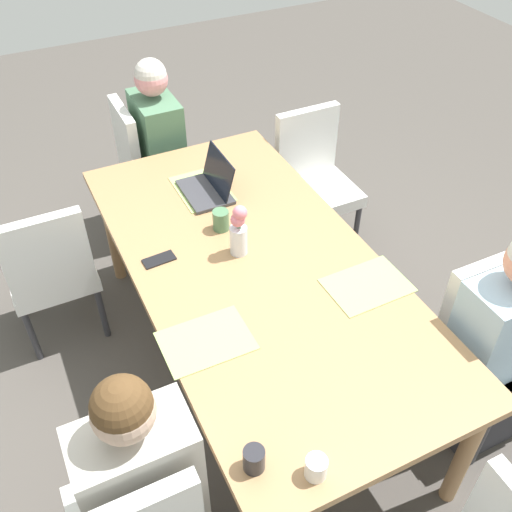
{
  "coord_description": "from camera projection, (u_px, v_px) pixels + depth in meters",
  "views": [
    {
      "loc": [
        -1.78,
        0.87,
        2.56
      ],
      "look_at": [
        0.0,
        0.0,
        0.81
      ],
      "focal_mm": 40.83,
      "sensor_mm": 36.0,
      "label": 1
    }
  ],
  "objects": [
    {
      "name": "placemat_head_right_left_near",
      "position": [
        202.0,
        189.0,
        3.13
      ],
      "size": [
        0.36,
        0.26,
        0.0
      ],
      "primitive_type": "cube",
      "rotation": [
        0.0,
        0.0,
        3.14
      ],
      "color": "#9EBC66",
      "rests_on": "dining_table"
    },
    {
      "name": "phone_black",
      "position": [
        159.0,
        260.0,
        2.7
      ],
      "size": [
        0.08,
        0.15,
        0.01
      ],
      "primitive_type": "cube",
      "rotation": [
        0.0,
        0.0,
        1.63
      ],
      "color": "black",
      "rests_on": "dining_table"
    },
    {
      "name": "chair_near_right_near",
      "position": [
        314.0,
        175.0,
        3.69
      ],
      "size": [
        0.44,
        0.44,
        0.9
      ],
      "color": "silver",
      "rests_on": "ground_plane"
    },
    {
      "name": "placemat_far_left_far",
      "position": [
        206.0,
        341.0,
        2.34
      ],
      "size": [
        0.26,
        0.36,
        0.0
      ],
      "primitive_type": "cube",
      "rotation": [
        0.0,
        0.0,
        -1.58
      ],
      "color": "#9EBC66",
      "rests_on": "dining_table"
    },
    {
      "name": "ground_plane",
      "position": [
        256.0,
        366.0,
        3.18
      ],
      "size": [
        10.0,
        10.0,
        0.0
      ],
      "primitive_type": "plane",
      "color": "#4C4742"
    },
    {
      "name": "person_near_left_mid",
      "position": [
        492.0,
        353.0,
        2.58
      ],
      "size": [
        0.36,
        0.4,
        1.19
      ],
      "color": "#2D2D33",
      "rests_on": "ground_plane"
    },
    {
      "name": "placemat_near_left_mid",
      "position": [
        367.0,
        285.0,
        2.57
      ],
      "size": [
        0.27,
        0.36,
        0.0
      ],
      "primitive_type": "cube",
      "rotation": [
        0.0,
        0.0,
        1.59
      ],
      "color": "#9EBC66",
      "rests_on": "dining_table"
    },
    {
      "name": "person_head_right_left_near",
      "position": [
        161.0,
        159.0,
        3.79
      ],
      "size": [
        0.4,
        0.36,
        1.19
      ],
      "color": "#2D2D33",
      "rests_on": "ground_plane"
    },
    {
      "name": "coffee_mug_near_left",
      "position": [
        221.0,
        220.0,
        2.84
      ],
      "size": [
        0.08,
        0.08,
        0.1
      ],
      "primitive_type": "cylinder",
      "color": "#47704C",
      "rests_on": "dining_table"
    },
    {
      "name": "chair_head_right_left_near",
      "position": [
        147.0,
        160.0,
        3.82
      ],
      "size": [
        0.44,
        0.44,
        0.9
      ],
      "color": "silver",
      "rests_on": "ground_plane"
    },
    {
      "name": "dining_table",
      "position": [
        256.0,
        275.0,
        2.73
      ],
      "size": [
        2.22,
        1.08,
        0.76
      ],
      "color": "#9E754C",
      "rests_on": "ground_plane"
    },
    {
      "name": "coffee_mug_near_right",
      "position": [
        254.0,
        459.0,
        1.9
      ],
      "size": [
        0.07,
        0.07,
        0.09
      ],
      "primitive_type": "cylinder",
      "color": "#232328",
      "rests_on": "dining_table"
    },
    {
      "name": "chair_near_left_mid",
      "position": [
        489.0,
        341.0,
        2.67
      ],
      "size": [
        0.44,
        0.44,
        0.9
      ],
      "color": "silver",
      "rests_on": "ground_plane"
    },
    {
      "name": "chair_far_right_far",
      "position": [
        50.0,
        269.0,
        3.04
      ],
      "size": [
        0.44,
        0.44,
        0.9
      ],
      "color": "silver",
      "rests_on": "ground_plane"
    },
    {
      "name": "coffee_mug_centre_left",
      "position": [
        316.0,
        467.0,
        1.89
      ],
      "size": [
        0.07,
        0.07,
        0.08
      ],
      "primitive_type": "cylinder",
      "color": "white",
      "rests_on": "dining_table"
    },
    {
      "name": "flower_vase",
      "position": [
        239.0,
        230.0,
        2.66
      ],
      "size": [
        0.08,
        0.08,
        0.27
      ],
      "color": "silver",
      "rests_on": "dining_table"
    },
    {
      "name": "person_far_left_far",
      "position": [
        146.0,
        498.0,
        2.09
      ],
      "size": [
        0.36,
        0.4,
        1.19
      ],
      "color": "#2D2D33",
      "rests_on": "ground_plane"
    },
    {
      "name": "laptop_head_right_left_near",
      "position": [
        209.0,
        186.0,
        3.08
      ],
      "size": [
        0.32,
        0.22,
        0.21
      ],
      "color": "#38383D",
      "rests_on": "dining_table"
    }
  ]
}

